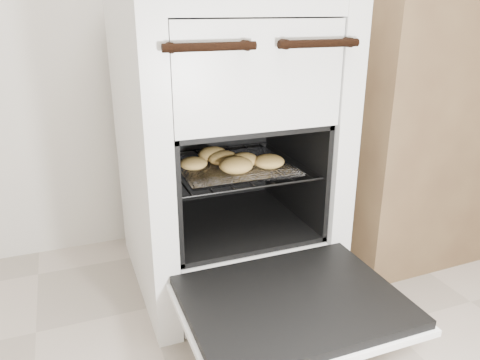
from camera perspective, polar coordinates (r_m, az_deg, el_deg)
The scene contains 6 objects.
stove at distance 1.55m, azimuth -2.00°, elevation 3.58°, with size 0.62×0.69×0.95m.
oven_door at distance 1.23m, azimuth 6.43°, elevation -14.75°, with size 0.56×0.43×0.04m.
oven_rack at distance 1.50m, azimuth -1.13°, elevation 1.73°, with size 0.45×0.43×0.01m.
foil_sheet at distance 1.48m, azimuth -0.86°, elevation 1.72°, with size 0.35×0.31×0.01m, color silver.
baked_rolls at distance 1.46m, azimuth -1.13°, elevation 2.44°, with size 0.34×0.26×0.05m.
counter at distance 2.06m, azimuth 22.22°, elevation 6.56°, with size 0.95×0.63×0.95m, color brown.
Camera 1 is at (-0.51, -0.25, 0.91)m, focal length 35.00 mm.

